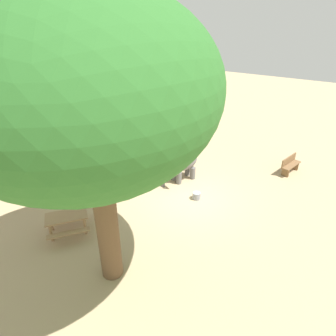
# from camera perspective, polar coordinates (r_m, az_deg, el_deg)

# --- Properties ---
(ground_plane) EXTENTS (60.00, 60.00, 0.00)m
(ground_plane) POSITION_cam_1_polar(r_m,az_deg,el_deg) (13.33, 4.02, -5.89)
(ground_plane) COLOR tan
(elephant) EXTENTS (2.08, 1.68, 1.46)m
(elephant) POSITION_cam_1_polar(r_m,az_deg,el_deg) (14.20, 2.33, 0.85)
(elephant) COLOR slate
(elephant) RESTS_ON ground_plane
(person_handler) EXTENTS (0.51, 0.32, 1.62)m
(person_handler) POSITION_cam_1_polar(r_m,az_deg,el_deg) (15.44, -5.46, 3.18)
(person_handler) COLOR #3F3833
(person_handler) RESTS_ON ground_plane
(shade_tree_main) EXTENTS (6.63, 6.08, 8.18)m
(shade_tree_main) POSITION_cam_1_polar(r_m,az_deg,el_deg) (7.19, -14.82, 13.88)
(shade_tree_main) COLOR brown
(shade_tree_main) RESTS_ON ground_plane
(wooden_bench) EXTENTS (1.46, 0.72, 0.88)m
(wooden_bench) POSITION_cam_1_polar(r_m,az_deg,el_deg) (16.40, 22.62, 0.69)
(wooden_bench) COLOR brown
(wooden_bench) RESTS_ON ground_plane
(picnic_table_near) EXTENTS (1.81, 1.80, 0.78)m
(picnic_table_near) POSITION_cam_1_polar(r_m,az_deg,el_deg) (14.15, -11.81, -1.48)
(picnic_table_near) COLOR brown
(picnic_table_near) RESTS_ON ground_plane
(picnic_table_far) EXTENTS (2.09, 2.09, 0.78)m
(picnic_table_far) POSITION_cam_1_polar(r_m,az_deg,el_deg) (11.74, -19.03, -9.45)
(picnic_table_far) COLOR #9E7A51
(picnic_table_far) RESTS_ON ground_plane
(market_stall_green) EXTENTS (2.50, 2.50, 2.52)m
(market_stall_green) POSITION_cam_1_polar(r_m,az_deg,el_deg) (17.79, -23.76, 4.98)
(market_stall_green) COLOR #59514C
(market_stall_green) RESTS_ON ground_plane
(market_stall_teal) EXTENTS (2.50, 2.50, 2.52)m
(market_stall_teal) POSITION_cam_1_polar(r_m,az_deg,el_deg) (19.22, -17.56, 7.74)
(market_stall_teal) COLOR #59514C
(market_stall_teal) RESTS_ON ground_plane
(feed_bucket) EXTENTS (0.36, 0.36, 0.32)m
(feed_bucket) POSITION_cam_1_polar(r_m,az_deg,el_deg) (13.25, 5.56, -5.37)
(feed_bucket) COLOR gray
(feed_bucket) RESTS_ON ground_plane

